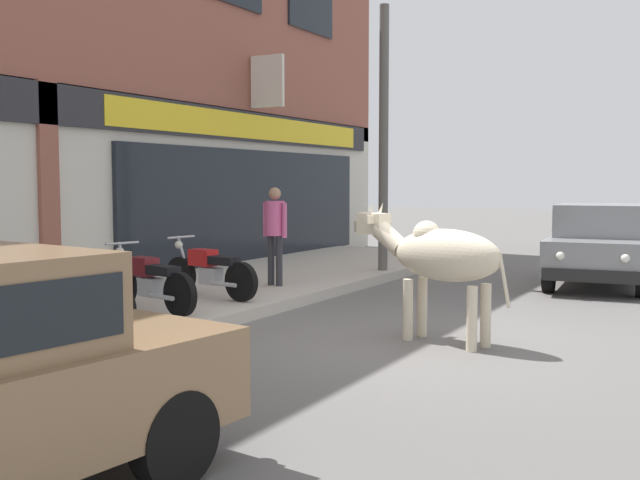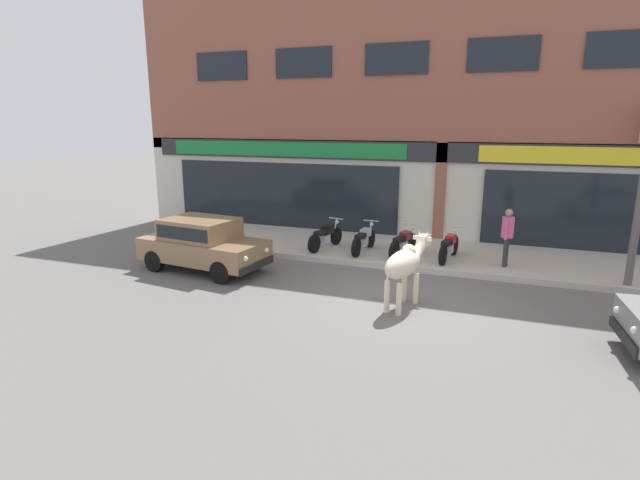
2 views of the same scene
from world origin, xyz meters
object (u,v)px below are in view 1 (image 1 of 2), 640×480
(car_0, at_px, (600,240))
(pedestrian, at_px, (275,225))
(motorcycle_2, at_px, (149,282))
(motorcycle_1, at_px, (79,294))
(cow, at_px, (439,256))
(motorcycle_3, at_px, (210,271))
(utility_pole, at_px, (384,139))

(car_0, distance_m, pedestrian, 5.85)
(motorcycle_2, relative_size, pedestrian, 1.12)
(motorcycle_1, bearing_deg, pedestrian, -1.66)
(motorcycle_1, bearing_deg, cow, -62.02)
(car_0, height_order, pedestrian, pedestrian)
(cow, height_order, motorcycle_3, cow)
(motorcycle_1, distance_m, motorcycle_2, 1.20)
(motorcycle_2, bearing_deg, cow, -78.41)
(car_0, distance_m, motorcycle_1, 9.09)
(car_0, relative_size, motorcycle_3, 2.06)
(motorcycle_1, distance_m, utility_pole, 7.25)
(utility_pole, bearing_deg, car_0, -75.61)
(motorcycle_1, bearing_deg, motorcycle_3, 0.94)
(car_0, height_order, utility_pole, utility_pole)
(cow, xyz_separation_m, motorcycle_2, (-0.76, 3.70, -0.45))
(cow, height_order, utility_pole, utility_pole)
(motorcycle_2, distance_m, motorcycle_3, 1.32)
(pedestrian, bearing_deg, motorcycle_1, 178.34)
(cow, xyz_separation_m, car_0, (5.90, -0.85, -0.19))
(motorcycle_1, relative_size, utility_pole, 0.36)
(car_0, bearing_deg, pedestrian, 130.74)
(motorcycle_1, xyz_separation_m, utility_pole, (6.89, -0.75, 2.12))
(pedestrian, bearing_deg, motorcycle_3, 174.06)
(car_0, relative_size, pedestrian, 2.32)
(car_0, xyz_separation_m, pedestrian, (-3.81, 4.43, 0.34))
(motorcycle_3, xyz_separation_m, utility_pole, (4.37, -0.80, 2.12))
(cow, bearing_deg, motorcycle_3, 81.43)
(motorcycle_3, relative_size, pedestrian, 1.13)
(cow, distance_m, pedestrian, 4.14)
(motorcycle_3, relative_size, utility_pole, 0.36)
(motorcycle_1, distance_m, pedestrian, 4.10)
(motorcycle_1, bearing_deg, car_0, -30.03)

